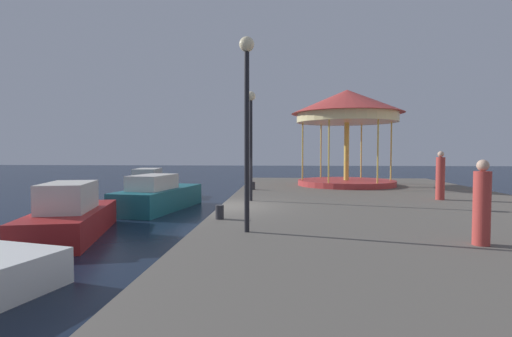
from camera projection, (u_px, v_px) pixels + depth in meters
ground_plane at (221, 228)px, 13.91m from camera, size 120.00×120.00×0.00m
quay_dock at (397, 219)px, 13.46m from camera, size 12.29×29.39×0.80m
motorboat_teal at (158, 196)px, 18.21m from camera, size 2.89×5.81×1.66m
motorboat_red at (70, 217)px, 12.49m from camera, size 3.06×5.43×1.75m
motorboat_green at (151, 185)px, 24.69m from camera, size 2.37×5.17×1.68m
carousel at (347, 115)px, 21.95m from camera, size 6.23×6.23×5.37m
lamp_post_near_edge at (247, 101)px, 9.25m from camera, size 0.36×0.36×4.63m
lamp_post_mid_promenade at (251, 126)px, 15.14m from camera, size 0.36×0.36×4.24m
bollard_center at (220, 212)px, 11.15m from camera, size 0.24×0.24×0.40m
bollard_south at (253, 186)px, 19.63m from camera, size 0.24×0.24×0.40m
person_near_carousel at (440, 177)px, 15.55m from camera, size 0.34×0.34×1.94m
person_far_corner at (482, 205)px, 8.04m from camera, size 0.34×0.34×1.76m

